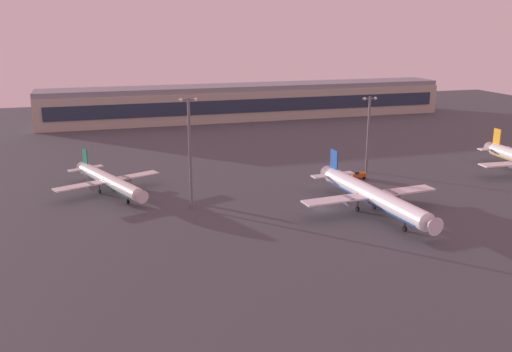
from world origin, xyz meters
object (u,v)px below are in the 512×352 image
airplane_mid_apron (109,181)px  maintenance_van (359,175)px  apron_light_east (190,147)px  apron_light_central (368,129)px  airplane_near_gate (372,195)px

airplane_mid_apron → maintenance_van: size_ratio=8.06×
airplane_mid_apron → maintenance_van: bearing=153.0°
apron_light_east → airplane_mid_apron: bearing=136.2°
maintenance_van → apron_light_east: bearing=118.9°
airplane_mid_apron → apron_light_east: apron_light_east is taller
maintenance_van → apron_light_east: apron_light_east is taller
apron_light_central → apron_light_east: apron_light_east is taller
airplane_near_gate → airplane_mid_apron: bearing=-34.9°
apron_light_east → airplane_near_gate: bearing=-21.3°
airplane_mid_apron → apron_light_central: bearing=158.0°
apron_light_east → maintenance_van: bearing=13.5°
apron_light_central → apron_light_east: size_ratio=0.85×
airplane_near_gate → airplane_mid_apron: (-60.76, 34.69, -0.79)m
maintenance_van → apron_light_east: size_ratio=0.16×
airplane_near_gate → apron_light_east: apron_light_east is taller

